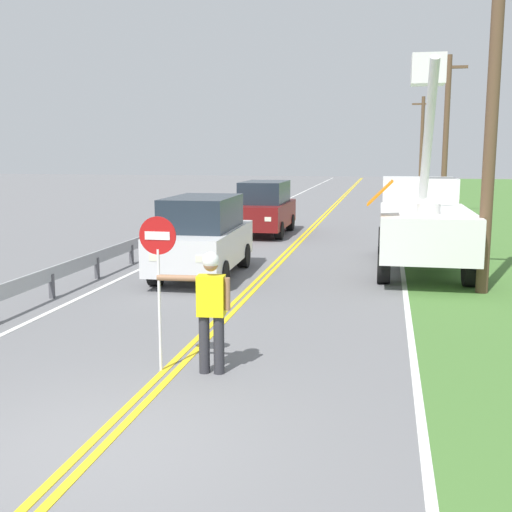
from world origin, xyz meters
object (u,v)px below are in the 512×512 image
utility_bucket_truck (422,217)px  utility_pole_far (422,142)px  utility_pole_mid (446,133)px  flagger_worker (210,305)px  utility_pole_near (492,109)px  oncoming_suv_nearest (203,236)px  stop_sign_paddle (158,259)px  oncoming_suv_second (265,208)px

utility_bucket_truck → utility_pole_far: utility_pole_far is taller
utility_pole_mid → flagger_worker: bearing=-102.0°
utility_pole_near → utility_pole_far: utility_pole_near is taller
oncoming_suv_nearest → utility_pole_mid: 19.56m
utility_bucket_truck → stop_sign_paddle: bearing=-113.4°
oncoming_suv_second → oncoming_suv_nearest: bearing=-89.9°
flagger_worker → stop_sign_paddle: size_ratio=0.78×
oncoming_suv_nearest → oncoming_suv_second: bearing=90.1°
oncoming_suv_nearest → utility_pole_near: 7.66m
flagger_worker → oncoming_suv_second: 16.14m
utility_bucket_truck → utility_pole_mid: 15.59m
oncoming_suv_nearest → utility_pole_far: 39.62m
flagger_worker → oncoming_suv_nearest: size_ratio=0.39×
stop_sign_paddle → utility_pole_near: bearing=50.2°
oncoming_suv_second → utility_pole_near: bearing=-53.6°
stop_sign_paddle → utility_pole_mid: bearing=76.4°
utility_pole_near → flagger_worker: bearing=-125.8°
utility_bucket_truck → oncoming_suv_second: 8.47m
utility_pole_near → utility_pole_far: size_ratio=1.04×
flagger_worker → utility_pole_near: (4.72, 6.54, 3.16)m
oncoming_suv_second → utility_pole_near: utility_pole_near is taller
stop_sign_paddle → oncoming_suv_nearest: (-1.46, 7.24, -0.65)m
stop_sign_paddle → utility_pole_mid: size_ratio=0.29×
utility_pole_far → utility_pole_mid: bearing=-89.7°
stop_sign_paddle → utility_bucket_truck: bearing=66.6°
flagger_worker → utility_pole_mid: bearing=78.0°
utility_pole_near → utility_pole_mid: utility_pole_near is taller
oncoming_suv_second → stop_sign_paddle: bearing=-84.7°
stop_sign_paddle → utility_pole_far: 46.50m
oncoming_suv_nearest → utility_pole_far: size_ratio=0.60×
utility_pole_far → oncoming_suv_second: bearing=-103.9°
utility_pole_near → stop_sign_paddle: bearing=-129.8°
stop_sign_paddle → flagger_worker: bearing=4.2°
oncoming_suv_nearest → oncoming_suv_second: (-0.02, 8.79, 0.00)m
utility_bucket_truck → utility_pole_far: 36.39m
stop_sign_paddle → oncoming_suv_second: 16.12m
stop_sign_paddle → utility_pole_far: bearing=82.6°
flagger_worker → utility_bucket_truck: utility_bucket_truck is taller
utility_pole_near → utility_pole_far: (0.46, 39.46, -0.17)m
flagger_worker → utility_bucket_truck: bearing=70.4°
utility_pole_far → oncoming_suv_nearest: bearing=-100.8°
stop_sign_paddle → oncoming_suv_nearest: stop_sign_paddle is taller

